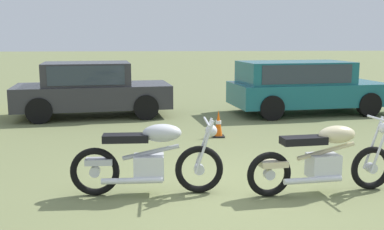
{
  "coord_description": "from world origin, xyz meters",
  "views": [
    {
      "loc": [
        -0.98,
        -6.06,
        2.11
      ],
      "look_at": [
        -0.44,
        1.29,
        0.84
      ],
      "focal_mm": 43.13,
      "sensor_mm": 36.0,
      "label": 1
    }
  ],
  "objects_px": {
    "car_teal": "(301,83)",
    "traffic_cone": "(218,125)",
    "car_charcoal": "(90,86)",
    "motorcycle_silver": "(149,159)",
    "motorcycle_cream": "(324,159)"
  },
  "relations": [
    {
      "from": "car_teal",
      "to": "traffic_cone",
      "type": "bearing_deg",
      "value": -140.52
    },
    {
      "from": "car_charcoal",
      "to": "car_teal",
      "type": "relative_size",
      "value": 0.97
    },
    {
      "from": "motorcycle_silver",
      "to": "car_charcoal",
      "type": "relative_size",
      "value": 0.49
    },
    {
      "from": "car_charcoal",
      "to": "car_teal",
      "type": "xyz_separation_m",
      "value": [
        5.68,
        0.04,
        0.04
      ]
    },
    {
      "from": "motorcycle_cream",
      "to": "car_teal",
      "type": "bearing_deg",
      "value": 68.24
    },
    {
      "from": "car_charcoal",
      "to": "traffic_cone",
      "type": "height_order",
      "value": "car_charcoal"
    },
    {
      "from": "motorcycle_silver",
      "to": "car_teal",
      "type": "distance_m",
      "value": 7.49
    },
    {
      "from": "car_charcoal",
      "to": "traffic_cone",
      "type": "relative_size",
      "value": 7.28
    },
    {
      "from": "motorcycle_silver",
      "to": "motorcycle_cream",
      "type": "height_order",
      "value": "same"
    },
    {
      "from": "car_teal",
      "to": "traffic_cone",
      "type": "distance_m",
      "value": 3.91
    },
    {
      "from": "motorcycle_cream",
      "to": "traffic_cone",
      "type": "relative_size",
      "value": 3.64
    },
    {
      "from": "car_charcoal",
      "to": "traffic_cone",
      "type": "bearing_deg",
      "value": -50.4
    },
    {
      "from": "motorcycle_silver",
      "to": "motorcycle_cream",
      "type": "relative_size",
      "value": 0.98
    },
    {
      "from": "car_charcoal",
      "to": "car_teal",
      "type": "bearing_deg",
      "value": -7.48
    },
    {
      "from": "motorcycle_cream",
      "to": "car_teal",
      "type": "xyz_separation_m",
      "value": [
        1.67,
        6.43,
        0.36
      ]
    }
  ]
}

